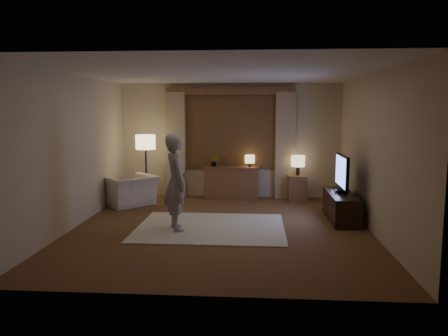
# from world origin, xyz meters

# --- Properties ---
(room) EXTENTS (5.04, 5.54, 2.64)m
(room) POSITION_xyz_m (0.00, 0.50, 1.33)
(room) COLOR brown
(room) RESTS_ON ground
(rug) EXTENTS (2.50, 2.00, 0.02)m
(rug) POSITION_xyz_m (-0.17, -0.01, 0.01)
(rug) COLOR beige
(rug) RESTS_ON floor
(sideboard) EXTENTS (1.20, 0.40, 0.70)m
(sideboard) POSITION_xyz_m (0.06, 2.50, 0.35)
(sideboard) COLOR brown
(sideboard) RESTS_ON floor
(picture_frame) EXTENTS (0.16, 0.02, 0.20)m
(picture_frame) POSITION_xyz_m (0.06, 2.50, 0.80)
(picture_frame) COLOR brown
(picture_frame) RESTS_ON sideboard
(plant) EXTENTS (0.17, 0.13, 0.30)m
(plant) POSITION_xyz_m (-0.34, 2.50, 0.85)
(plant) COLOR #999999
(plant) RESTS_ON sideboard
(table_lamp_sideboard) EXTENTS (0.22, 0.22, 0.30)m
(table_lamp_sideboard) POSITION_xyz_m (0.46, 2.50, 0.90)
(table_lamp_sideboard) COLOR black
(table_lamp_sideboard) RESTS_ON sideboard
(floor_lamp) EXTENTS (0.43, 0.43, 1.47)m
(floor_lamp) POSITION_xyz_m (-1.81, 2.09, 1.23)
(floor_lamp) COLOR black
(floor_lamp) RESTS_ON floor
(armchair) EXTENTS (1.29, 1.29, 0.63)m
(armchair) POSITION_xyz_m (-2.05, 1.64, 0.32)
(armchair) COLOR #F2DFC7
(armchair) RESTS_ON floor
(side_table) EXTENTS (0.40, 0.40, 0.56)m
(side_table) POSITION_xyz_m (1.52, 2.45, 0.28)
(side_table) COLOR brown
(side_table) RESTS_ON floor
(table_lamp_side) EXTENTS (0.30, 0.30, 0.44)m
(table_lamp_side) POSITION_xyz_m (1.52, 2.45, 0.87)
(table_lamp_side) COLOR black
(table_lamp_side) RESTS_ON side_table
(tv_stand) EXTENTS (0.45, 1.40, 0.50)m
(tv_stand) POSITION_xyz_m (2.15, 0.71, 0.25)
(tv_stand) COLOR black
(tv_stand) RESTS_ON floor
(tv) EXTENTS (0.24, 0.97, 0.70)m
(tv) POSITION_xyz_m (2.15, 0.71, 0.89)
(tv) COLOR black
(tv) RESTS_ON tv_stand
(person) EXTENTS (0.59, 0.69, 1.60)m
(person) POSITION_xyz_m (-0.73, -0.19, 0.82)
(person) COLOR gray
(person) RESTS_ON rug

